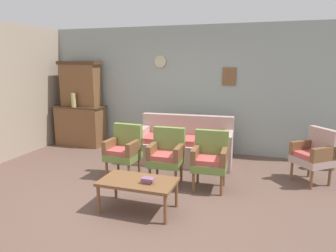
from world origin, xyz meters
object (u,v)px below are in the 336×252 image
(side_cabinet, at_px, (81,125))
(armchair_near_cabinet, at_px, (124,149))
(vase_on_cabinet, at_px, (74,100))
(book_stack_on_table, at_px, (147,180))
(coffee_table, at_px, (138,183))
(armchair_near_couch_end, at_px, (167,153))
(floral_couch, at_px, (184,146))
(wingback_chair_by_fireplace, at_px, (315,153))
(floor_vase_by_wall, at_px, (332,151))
(armchair_row_middle, at_px, (210,157))

(side_cabinet, relative_size, armchair_near_cabinet, 1.28)
(vase_on_cabinet, bearing_deg, book_stack_on_table, -41.65)
(coffee_table, distance_m, book_stack_on_table, 0.17)
(book_stack_on_table, bearing_deg, armchair_near_couch_end, 94.35)
(floral_couch, xyz_separation_m, book_stack_on_table, (0.08, -2.16, 0.13))
(wingback_chair_by_fireplace, bearing_deg, floor_vase_by_wall, 62.91)
(armchair_near_cabinet, bearing_deg, coffee_table, -55.88)
(side_cabinet, bearing_deg, book_stack_on_table, -43.98)
(wingback_chair_by_fireplace, distance_m, coffee_table, 2.93)
(floral_couch, distance_m, floor_vase_by_wall, 2.70)
(floral_couch, bearing_deg, side_cabinet, 169.32)
(armchair_near_couch_end, height_order, book_stack_on_table, armchair_near_couch_end)
(coffee_table, distance_m, floor_vase_by_wall, 3.72)
(wingback_chair_by_fireplace, xyz_separation_m, book_stack_on_table, (-2.19, -1.79, -0.04))
(wingback_chair_by_fireplace, relative_size, book_stack_on_table, 5.19)
(armchair_near_couch_end, distance_m, book_stack_on_table, 1.05)
(armchair_near_couch_end, bearing_deg, floor_vase_by_wall, 29.61)
(coffee_table, bearing_deg, floral_couch, 88.20)
(side_cabinet, height_order, coffee_table, side_cabinet)
(floral_couch, height_order, wingback_chair_by_fireplace, same)
(vase_on_cabinet, relative_size, coffee_table, 0.32)
(floral_couch, height_order, armchair_row_middle, same)
(side_cabinet, distance_m, armchair_near_cabinet, 2.47)
(armchair_near_couch_end, xyz_separation_m, book_stack_on_table, (0.08, -1.05, -0.04))
(armchair_near_cabinet, xyz_separation_m, armchair_near_couch_end, (0.78, -0.04, 0.00))
(vase_on_cabinet, distance_m, armchair_near_couch_end, 3.12)
(armchair_row_middle, xyz_separation_m, book_stack_on_table, (-0.62, -1.05, -0.04))
(side_cabinet, bearing_deg, wingback_chair_by_fireplace, -9.96)
(vase_on_cabinet, relative_size, armchair_row_middle, 0.36)
(book_stack_on_table, bearing_deg, armchair_row_middle, 59.43)
(side_cabinet, xyz_separation_m, book_stack_on_table, (2.76, -2.66, -0.01))
(side_cabinet, height_order, book_stack_on_table, side_cabinet)
(armchair_near_couch_end, xyz_separation_m, coffee_table, (-0.07, -1.01, -0.12))
(coffee_table, relative_size, book_stack_on_table, 5.77)
(side_cabinet, bearing_deg, vase_on_cabinet, -98.01)
(armchair_near_couch_end, bearing_deg, floral_couch, 90.04)
(side_cabinet, height_order, armchair_near_couch_end, side_cabinet)
(wingback_chair_by_fireplace, bearing_deg, side_cabinet, 170.04)
(vase_on_cabinet, distance_m, book_stack_on_table, 3.78)
(armchair_near_cabinet, bearing_deg, floor_vase_by_wall, 23.15)
(side_cabinet, xyz_separation_m, armchair_near_cabinet, (1.90, -1.57, 0.03))
(coffee_table, bearing_deg, armchair_near_couch_end, 86.17)
(vase_on_cabinet, xyz_separation_m, floor_vase_by_wall, (5.37, 0.09, -0.73))
(wingback_chair_by_fireplace, bearing_deg, book_stack_on_table, -140.70)
(vase_on_cabinet, distance_m, coffee_table, 3.66)
(coffee_table, bearing_deg, armchair_row_middle, 52.85)
(vase_on_cabinet, bearing_deg, armchair_near_couch_end, -27.84)
(armchair_near_couch_end, height_order, wingback_chair_by_fireplace, same)
(vase_on_cabinet, xyz_separation_m, wingback_chair_by_fireplace, (4.98, -0.68, -0.59))
(armchair_near_cabinet, relative_size, floor_vase_by_wall, 1.25)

